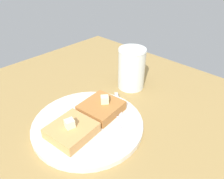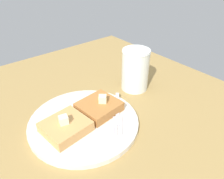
{
  "view_description": "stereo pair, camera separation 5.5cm",
  "coord_description": "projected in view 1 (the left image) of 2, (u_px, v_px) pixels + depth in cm",
  "views": [
    {
      "loc": [
        -20.8,
        -26.82,
        36.91
      ],
      "look_at": [
        12.94,
        5.36,
        6.7
      ],
      "focal_mm": 35.0,
      "sensor_mm": 36.0,
      "label": 1
    },
    {
      "loc": [
        -16.74,
        -30.6,
        36.91
      ],
      "look_at": [
        12.94,
        5.36,
        6.7
      ],
      "focal_mm": 35.0,
      "sensor_mm": 36.0,
      "label": 2
    }
  ],
  "objects": [
    {
      "name": "toast_slice_left",
      "position": [
        72.0,
        130.0,
        0.46
      ],
      "size": [
        9.94,
        9.4,
        2.34
      ],
      "primitive_type": "cube",
      "rotation": [
        0.0,
        0.0,
        0.11
      ],
      "color": "tan",
      "rests_on": "plate"
    },
    {
      "name": "toast_slice_middle",
      "position": [
        101.0,
        108.0,
        0.53
      ],
      "size": [
        9.94,
        9.4,
        2.34
      ],
      "primitive_type": "cube",
      "rotation": [
        0.0,
        0.0,
        0.11
      ],
      "color": "#AE6F36",
      "rests_on": "plate"
    },
    {
      "name": "butter_pat_primary",
      "position": [
        70.0,
        124.0,
        0.45
      ],
      "size": [
        2.16,
        2.02,
        1.83
      ],
      "primitive_type": "cube",
      "rotation": [
        0.0,
        0.0,
        2.91
      ],
      "color": "#F1E9C7",
      "rests_on": "toast_slice_left"
    },
    {
      "name": "butter_pat_secondary",
      "position": [
        105.0,
        100.0,
        0.52
      ],
      "size": [
        2.46,
        2.44,
        1.83
      ],
      "primitive_type": "cube",
      "rotation": [
        0.0,
        0.0,
        2.44
      ],
      "color": "beige",
      "rests_on": "toast_slice_middle"
    },
    {
      "name": "syrup_jar",
      "position": [
        131.0,
        70.0,
        0.62
      ],
      "size": [
        7.83,
        7.83,
        11.94
      ],
      "color": "#56250D",
      "rests_on": "table_surface"
    },
    {
      "name": "fork",
      "position": [
        121.0,
        114.0,
        0.52
      ],
      "size": [
        11.45,
        13.13,
        0.36
      ],
      "color": "silver",
      "rests_on": "plate"
    },
    {
      "name": "table_surface",
      "position": [
        89.0,
        143.0,
        0.48
      ],
      "size": [
        94.51,
        94.51,
        2.2
      ],
      "primitive_type": "cube",
      "color": "#9F7F47",
      "rests_on": "ground"
    },
    {
      "name": "plate",
      "position": [
        88.0,
        124.0,
        0.5
      ],
      "size": [
        25.38,
        25.38,
        1.24
      ],
      "color": "silver",
      "rests_on": "table_surface"
    }
  ]
}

